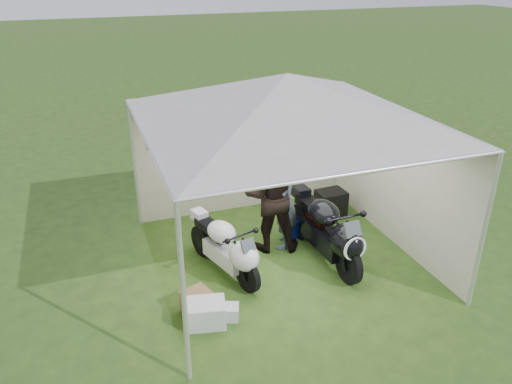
% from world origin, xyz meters
% --- Properties ---
extents(ground, '(80.00, 80.00, 0.00)m').
position_xyz_m(ground, '(0.00, 0.00, 0.00)').
color(ground, '#2D471A').
rests_on(ground, ground).
extents(canopy_tent, '(5.66, 5.66, 3.00)m').
position_xyz_m(canopy_tent, '(-0.00, 0.03, 2.58)').
color(canopy_tent, silver).
rests_on(canopy_tent, ground).
extents(motorcycle_white, '(0.77, 1.71, 0.87)m').
position_xyz_m(motorcycle_white, '(-0.97, -0.13, 0.48)').
color(motorcycle_white, black).
rests_on(motorcycle_white, ground).
extents(motorcycle_black, '(0.54, 2.08, 1.02)m').
position_xyz_m(motorcycle_black, '(0.63, -0.31, 0.57)').
color(motorcycle_black, black).
rests_on(motorcycle_black, ground).
extents(paddock_stand, '(0.45, 0.30, 0.32)m').
position_xyz_m(paddock_stand, '(0.57, 0.63, 0.16)').
color(paddock_stand, '#1427AB').
rests_on(paddock_stand, ground).
extents(person_dark_jacket, '(1.12, 0.98, 1.95)m').
position_xyz_m(person_dark_jacket, '(-0.06, 0.41, 0.98)').
color(person_dark_jacket, black).
rests_on(person_dark_jacket, ground).
extents(person_blue_jacket, '(0.63, 0.71, 1.64)m').
position_xyz_m(person_blue_jacket, '(0.18, 0.39, 0.82)').
color(person_blue_jacket, slate).
rests_on(person_blue_jacket, ground).
extents(equipment_box, '(0.54, 0.44, 0.52)m').
position_xyz_m(equipment_box, '(1.41, 1.06, 0.26)').
color(equipment_box, black).
rests_on(equipment_box, ground).
extents(crate_0, '(0.57, 0.49, 0.33)m').
position_xyz_m(crate_0, '(-1.57, -1.14, 0.17)').
color(crate_0, '#B9BEC2').
rests_on(crate_0, ground).
extents(crate_1, '(0.46, 0.46, 0.33)m').
position_xyz_m(crate_1, '(-1.63, -0.88, 0.16)').
color(crate_1, brown).
rests_on(crate_1, ground).
extents(crate_2, '(0.34, 0.31, 0.20)m').
position_xyz_m(crate_2, '(-1.26, -1.14, 0.10)').
color(crate_2, '#B7BCC0').
rests_on(crate_2, ground).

